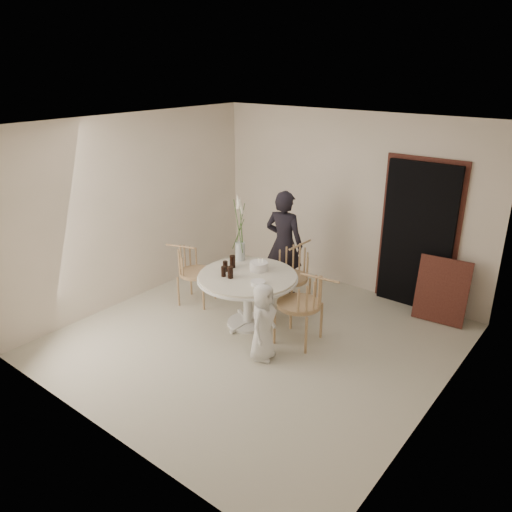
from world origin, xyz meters
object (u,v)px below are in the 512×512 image
Objects in this scene: birthday_cake at (259,266)px; flower_vase at (240,237)px; chair_far at (294,268)px; chair_right at (309,299)px; table at (248,283)px; boy at (263,322)px; girl at (284,244)px; chair_left at (188,266)px.

flower_vase is (-0.44, 0.14, 0.28)m from birthday_cake.
chair_far is 1.00× the size of chair_right.
chair_far is 0.88m from flower_vase.
table is at bearing -91.77° from chair_right.
flower_vase reaches higher than birthday_cake.
boy is (-0.24, -0.61, -0.14)m from chair_right.
flower_vase is (-1.08, 0.89, 0.58)m from boy.
birthday_cake is at bearing -17.83° from flower_vase.
girl is at bearing 145.11° from chair_far.
table is at bearing 36.69° from boy.
birthday_cake is 0.26× the size of flower_vase.
flower_vase is at bearing -82.99° from chair_left.
chair_far is 1.00× the size of flower_vase.
chair_right reaches higher than birthday_cake.
chair_right is 2.04m from chair_left.
flower_vase reaches higher than chair_right.
chair_far is at bearing -142.03° from chair_right.
chair_left is at bearing -170.43° from birthday_cake.
chair_right is (0.91, 0.08, 0.00)m from table.
girl is 1.71× the size of flower_vase.
table is 0.86m from boy.
flower_vase reaches higher than chair_left.
chair_right is (0.70, -0.71, 0.00)m from chair_far.
girl reaches higher than chair_left.
table is at bearing -40.14° from flower_vase.
chair_right is 1.43m from flower_vase.
chair_right reaches higher than chair_left.
chair_far is 1.40m from boy.
boy is at bearing -49.15° from birthday_cake.
birthday_cake reaches higher than table.
chair_far reaches higher than birthday_cake.
birthday_cake is at bearing -106.46° from chair_far.
chair_left is 0.91× the size of flower_vase.
chair_right is 0.59× the size of girl.
girl reaches higher than chair_right.
girl is at bearing 102.38° from birthday_cake.
birthday_cake is at bearing 94.51° from girl.
birthday_cake is 0.54m from flower_vase.
table is at bearing -103.10° from chair_far.
flower_vase is at bearing -143.81° from chair_far.
girl reaches higher than birthday_cake.
chair_far is 1.00m from chair_right.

